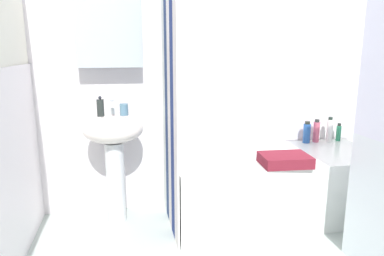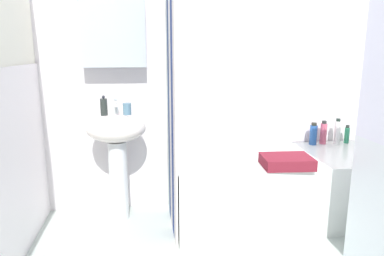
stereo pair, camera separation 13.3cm
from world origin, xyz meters
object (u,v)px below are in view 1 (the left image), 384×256
Objects in this scene: conditioner_bottle at (307,133)px; towel_folded at (285,160)px; soap_dispenser at (100,107)px; shampoo_bottle at (339,133)px; lotion_bottle at (316,131)px; bathtub at (275,185)px; body_wash_bottle at (330,130)px; toothbrush_cup at (124,109)px; sink at (114,145)px.

towel_folded is at bearing -131.00° from conditioner_bottle.
soap_dispenser is at bearing 160.23° from towel_folded.
shampoo_bottle is 0.22m from lotion_bottle.
bathtub is 10.29× the size of shampoo_bottle.
soap_dispenser is 0.09× the size of bathtub.
soap_dispenser is at bearing -177.95° from body_wash_bottle.
bathtub is 0.59m from conditioner_bottle.
shampoo_bottle is 0.79× the size of lotion_bottle.
sink is at bearing -157.05° from toothbrush_cup.
body_wash_bottle is at bearing 37.78° from towel_folded.
toothbrush_cup reaches higher than shampoo_bottle.
shampoo_bottle is at bearing -0.71° from lotion_bottle.
lotion_bottle is at bearing 6.16° from conditioner_bottle.
towel_folded is (1.09, -0.46, -0.32)m from toothbrush_cup.
bathtub is 0.76m from body_wash_bottle.
soap_dispenser reaches higher than shampoo_bottle.
soap_dispenser is 0.95× the size of shampoo_bottle.
bathtub is at bearing -8.49° from soap_dispenser.
toothbrush_cup is 0.46× the size of conditioner_bottle.
body_wash_bottle is at bearing -9.21° from lotion_bottle.
body_wash_bottle is 0.85m from towel_folded.
soap_dispenser reaches higher than toothbrush_cup.
towel_folded is at bearing -22.93° from toothbrush_cup.
sink is 5.18× the size of shampoo_bottle.
sink is 1.73m from lotion_bottle.
towel_folded is at bearing -142.22° from body_wash_bottle.
lotion_bottle is 0.60× the size of towel_folded.
soap_dispenser is 0.75× the size of lotion_bottle.
sink is 1.63m from conditioner_bottle.
towel_folded is at bearing -145.24° from shampoo_bottle.
toothbrush_cup is 0.55× the size of shampoo_bottle.
bathtub is at bearing -145.76° from conditioner_bottle.
sink reaches higher than bathtub.
towel_folded is at bearing -19.89° from sink.
toothbrush_cup is at bearing -177.24° from lotion_bottle.
bathtub is (1.23, -0.17, -0.35)m from sink.
lotion_bottle is at bearing 179.29° from shampoo_bottle.
towel_folded is (-0.06, -0.26, 0.29)m from bathtub.
toothbrush_cup is 0.40× the size of body_wash_bottle.
conditioner_bottle is at bearing 2.57° from soap_dispenser.
toothbrush_cup is (0.17, 0.01, -0.02)m from soap_dispenser.
conditioner_bottle is (1.72, 0.08, -0.29)m from soap_dispenser.
shampoo_bottle reaches higher than bathtub.
conditioner_bottle is at bearing -178.59° from shampoo_bottle.
soap_dispenser is 1.47m from bathtub.
soap_dispenser is 0.17m from toothbrush_cup.
sink reaches higher than shampoo_bottle.
soap_dispenser is 0.45× the size of towel_folded.
bathtub is (1.14, -0.20, -0.61)m from toothbrush_cup.
shampoo_bottle is at bearing 2.35° from toothbrush_cup.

